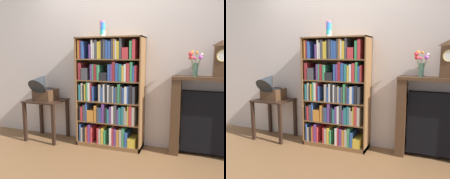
# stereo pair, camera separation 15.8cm
# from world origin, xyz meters

# --- Properties ---
(ground_plane) EXTENTS (8.21, 6.40, 0.02)m
(ground_plane) POSITION_xyz_m (0.00, 0.00, -0.01)
(ground_plane) COLOR brown
(wall_back) EXTENTS (5.21, 0.08, 2.60)m
(wall_back) POSITION_xyz_m (0.19, 0.31, 1.30)
(wall_back) COLOR beige
(wall_back) RESTS_ON ground
(bookshelf) EXTENTS (0.96, 0.33, 1.58)m
(bookshelf) POSITION_xyz_m (0.00, 0.09, 0.75)
(bookshelf) COLOR brown
(bookshelf) RESTS_ON ground
(cup_stack) EXTENTS (0.08, 0.08, 0.22)m
(cup_stack) POSITION_xyz_m (-0.11, 0.10, 1.69)
(cup_stack) COLOR white
(cup_stack) RESTS_ON bookshelf
(side_table_left) EXTENTS (0.58, 0.47, 0.63)m
(side_table_left) POSITION_xyz_m (-1.05, 0.03, 0.48)
(side_table_left) COLOR black
(side_table_left) RESTS_ON ground
(gramophone) EXTENTS (0.30, 0.44, 0.50)m
(gramophone) POSITION_xyz_m (-1.05, -0.03, 0.85)
(gramophone) COLOR #472D1C
(gramophone) RESTS_ON side_table_left
(fireplace_mantel) EXTENTS (1.14, 0.24, 1.06)m
(fireplace_mantel) POSITION_xyz_m (1.43, 0.17, 0.52)
(fireplace_mantel) COLOR #472D1C
(fireplace_mantel) RESTS_ON ground
(mantel_clock) EXTENTS (0.18, 0.13, 0.46)m
(mantel_clock) POSITION_xyz_m (1.44, 0.14, 1.29)
(mantel_clock) COLOR #472D1C
(mantel_clock) RESTS_ON fireplace_mantel
(flower_vase) EXTENTS (0.18, 0.12, 0.33)m
(flower_vase) POSITION_xyz_m (1.13, 0.13, 1.24)
(flower_vase) COLOR #4C7A60
(flower_vase) RESTS_ON fireplace_mantel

